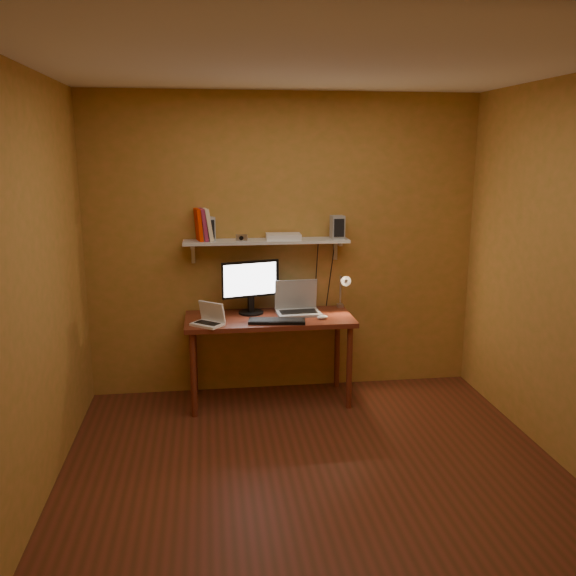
{
  "coord_description": "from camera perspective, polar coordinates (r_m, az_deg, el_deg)",
  "views": [
    {
      "loc": [
        -0.67,
        -3.62,
        2.12
      ],
      "look_at": [
        -0.03,
        1.18,
        1.02
      ],
      "focal_mm": 38.0,
      "sensor_mm": 36.0,
      "label": 1
    }
  ],
  "objects": [
    {
      "name": "books",
      "position": [
        5.15,
        -7.95,
        5.89
      ],
      "size": [
        0.17,
        0.19,
        0.27
      ],
      "color": "red",
      "rests_on": "wall_shelf"
    },
    {
      "name": "speaker_left",
      "position": [
        5.15,
        -7.58,
        5.51
      ],
      "size": [
        0.14,
        0.14,
        0.2
      ],
      "primitive_type": "cube",
      "rotation": [
        0.0,
        0.0,
        0.33
      ],
      "color": "#95979D",
      "rests_on": "wall_shelf"
    },
    {
      "name": "router",
      "position": [
        5.19,
        -0.43,
        4.84
      ],
      "size": [
        0.3,
        0.21,
        0.05
      ],
      "primitive_type": "cube",
      "rotation": [
        0.0,
        0.0,
        -0.05
      ],
      "color": "white",
      "rests_on": "wall_shelf"
    },
    {
      "name": "monitor",
      "position": [
        5.17,
        -3.51,
        0.36
      ],
      "size": [
        0.49,
        0.26,
        0.45
      ],
      "rotation": [
        0.0,
        0.0,
        0.26
      ],
      "color": "black",
      "rests_on": "desk"
    },
    {
      "name": "netbook",
      "position": [
        4.91,
        -7.36,
        -2.84
      ],
      "size": [
        0.29,
        0.28,
        0.18
      ],
      "rotation": [
        0.0,
        0.0,
        -0.67
      ],
      "color": "white",
      "rests_on": "desk"
    },
    {
      "name": "wall_shelf",
      "position": [
        5.18,
        -2.03,
        4.37
      ],
      "size": [
        1.4,
        0.25,
        0.21
      ],
      "color": "silver",
      "rests_on": "room"
    },
    {
      "name": "desk",
      "position": [
        5.14,
        -1.76,
        -3.63
      ],
      "size": [
        1.4,
        0.6,
        0.75
      ],
      "color": "maroon",
      "rests_on": "ground"
    },
    {
      "name": "speaker_right",
      "position": [
        5.25,
        4.64,
        5.7
      ],
      "size": [
        0.11,
        0.11,
        0.2
      ],
      "primitive_type": "cube",
      "rotation": [
        0.0,
        0.0,
        0.05
      ],
      "color": "#95979D",
      "rests_on": "wall_shelf"
    },
    {
      "name": "laptop",
      "position": [
        5.23,
        0.87,
        -1.53
      ],
      "size": [
        0.38,
        0.28,
        0.28
      ],
      "rotation": [
        0.0,
        0.0,
        0.05
      ],
      "color": "#95979D",
      "rests_on": "desk"
    },
    {
      "name": "mouse",
      "position": [
        5.05,
        3.23,
        -2.73
      ],
      "size": [
        0.1,
        0.07,
        0.03
      ],
      "primitive_type": "ellipsoid",
      "rotation": [
        0.0,
        0.0,
        0.15
      ],
      "color": "white",
      "rests_on": "desk"
    },
    {
      "name": "shelf_camera",
      "position": [
        5.09,
        -4.34,
        4.71
      ],
      "size": [
        0.1,
        0.06,
        0.06
      ],
      "color": "silver",
      "rests_on": "wall_shelf"
    },
    {
      "name": "desk_lamp",
      "position": [
        5.29,
        5.21,
        0.09
      ],
      "size": [
        0.09,
        0.23,
        0.38
      ],
      "color": "silver",
      "rests_on": "desk"
    },
    {
      "name": "room",
      "position": [
        3.77,
        2.76,
        0.28
      ],
      "size": [
        3.44,
        3.24,
        2.64
      ],
      "color": "#5E2618",
      "rests_on": "ground"
    },
    {
      "name": "keyboard",
      "position": [
        4.94,
        -1.03,
        -3.12
      ],
      "size": [
        0.48,
        0.23,
        0.02
      ],
      "primitive_type": "cube",
      "rotation": [
        0.0,
        0.0,
        -0.16
      ],
      "color": "black",
      "rests_on": "desk"
    }
  ]
}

